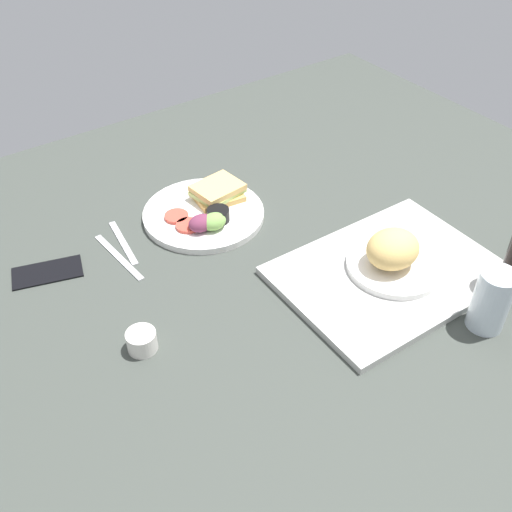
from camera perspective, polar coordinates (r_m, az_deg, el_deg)
name	(u,v)px	position (r cm, az deg, el deg)	size (l,w,h in cm)	color
ground_plane	(256,265)	(132.25, -0.04, -0.81)	(190.00, 150.00, 3.00)	#383D38
serving_tray	(388,273)	(129.67, 12.39, -1.60)	(45.00, 33.00, 1.60)	#B2B2AD
bread_plate_near	(393,255)	(127.49, 12.84, 0.06)	(20.08, 20.08, 9.26)	white
plate_with_salad	(207,211)	(142.98, -4.67, 4.27)	(28.55, 28.55, 5.40)	white
drinking_glass	(492,300)	(120.87, 21.35, -3.92)	(7.02, 7.02, 12.94)	silver
espresso_cup	(142,341)	(113.61, -10.74, -7.88)	(5.60, 5.60, 4.00)	silver
fork	(123,242)	(138.71, -12.44, 1.28)	(17.00, 1.40, 0.50)	#B7B7BC
knife	(119,257)	(134.98, -12.85, -0.05)	(19.00, 1.40, 0.50)	#B7B7BC
cell_phone	(47,272)	(135.08, -19.11, -1.40)	(14.40, 7.20, 0.80)	black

